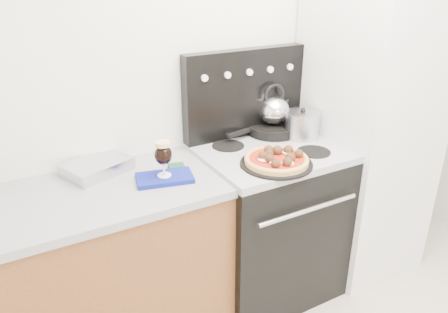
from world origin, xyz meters
TOP-DOWN VIEW (x-y plane):
  - room_shell at (0.00, 0.29)m, footprint 3.52×3.01m
  - base_cabinet at (-1.02, 1.20)m, footprint 1.45×0.60m
  - countertop at (-1.02, 1.20)m, footprint 1.48×0.63m
  - stove_body at (0.08, 1.18)m, footprint 0.76×0.65m
  - cooktop at (0.08, 1.18)m, footprint 0.76×0.65m
  - backguard at (0.08, 1.45)m, footprint 0.76×0.08m
  - fridge at (0.78, 1.15)m, footprint 0.64×0.68m
  - foil_sheet at (-0.81, 1.39)m, footprint 0.36×0.32m
  - oven_mitt at (-0.55, 1.15)m, footprint 0.30×0.21m
  - beer_glass at (-0.55, 1.15)m, footprint 0.09×0.09m
  - pizza_pan at (-0.01, 0.99)m, footprint 0.37×0.37m
  - pizza at (-0.01, 0.99)m, footprint 0.41×0.41m
  - skillet at (0.24, 1.38)m, footprint 0.37×0.37m
  - tea_kettle at (0.24, 1.38)m, footprint 0.21×0.21m
  - stock_pot at (0.34, 1.24)m, footprint 0.20×0.20m

SIDE VIEW (x-z plane):
  - base_cabinet at x=-1.02m, z-range 0.00..0.86m
  - stove_body at x=0.08m, z-range 0.00..0.88m
  - countertop at x=-1.02m, z-range 0.86..0.90m
  - cooktop at x=0.08m, z-range 0.88..0.92m
  - oven_mitt at x=-0.55m, z-range 0.90..0.92m
  - pizza_pan at x=-0.01m, z-range 0.92..0.93m
  - foil_sheet at x=-0.81m, z-range 0.90..0.96m
  - skillet at x=0.24m, z-range 0.92..0.97m
  - fridge at x=0.78m, z-range 0.00..1.90m
  - pizza at x=-0.01m, z-range 0.93..0.98m
  - stock_pot at x=0.34m, z-range 0.92..1.06m
  - beer_glass at x=-0.55m, z-range 0.92..1.10m
  - tea_kettle at x=0.24m, z-range 0.97..1.18m
  - backguard at x=0.08m, z-range 0.92..1.42m
  - room_shell at x=0.00m, z-range -0.01..2.51m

